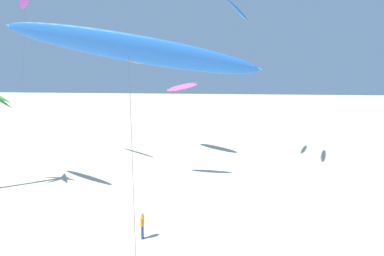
{
  "coord_description": "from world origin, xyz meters",
  "views": [
    {
      "loc": [
        2.44,
        -0.0,
        11.1
      ],
      "look_at": [
        0.25,
        20.28,
        7.88
      ],
      "focal_mm": 38.29,
      "sensor_mm": 36.0,
      "label": 1
    }
  ],
  "objects": [
    {
      "name": "flying_kite_5",
      "position": [
        -0.99,
        12.94,
        11.6
      ],
      "size": [
        8.5,
        3.3,
        12.84
      ],
      "color": "blue",
      "rests_on": "ground"
    },
    {
      "name": "flying_kite_3",
      "position": [
        -4.22,
        49.58,
        8.25
      ],
      "size": [
        5.47,
        11.94,
        9.27
      ],
      "color": "#EA5193",
      "rests_on": "ground"
    },
    {
      "name": "flying_kite_0",
      "position": [
        -6.02,
        36.21,
        11.43
      ],
      "size": [
        6.15,
        3.19,
        12.2
      ],
      "color": "yellow",
      "rests_on": "ground"
    },
    {
      "name": "person_mid_field",
      "position": [
        -3.37,
        24.28,
        0.96
      ],
      "size": [
        0.22,
        0.51,
        1.75
      ],
      "color": "#284CA3",
      "rests_on": "ground"
    },
    {
      "name": "flying_kite_6",
      "position": [
        2.5,
        46.22,
        16.76
      ],
      "size": [
        4.32,
        7.95,
        18.0
      ],
      "color": "blue",
      "rests_on": "ground"
    }
  ]
}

